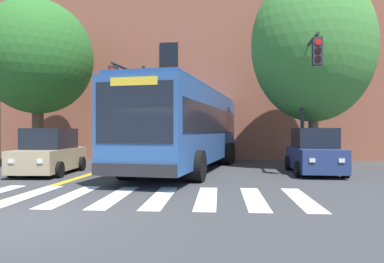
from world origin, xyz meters
The scene contains 13 objects.
ground_plane centered at (0.00, 0.00, 0.00)m, with size 120.00×120.00×0.00m, color #38383A.
crosswalk centered at (-0.83, 2.70, 0.00)m, with size 13.71×3.80×0.01m.
lane_line_yellow_inner centered at (-1.67, 16.70, 0.00)m, with size 0.12×36.00×0.01m, color gold.
lane_line_yellow_outer centered at (-1.51, 16.70, 0.00)m, with size 0.12×36.00×0.01m, color gold.
city_bus centered at (2.07, 9.74, 1.91)m, with size 4.24×12.71×3.51m.
car_tan_near_lane centered at (-3.25, 7.51, 0.83)m, with size 2.15×4.13×1.82m.
car_navy_far_lane centered at (7.27, 8.71, 0.84)m, with size 1.93×4.14×1.83m.
car_teal_behind_bus centered at (2.30, 18.84, 0.80)m, with size 2.12×3.76×1.74m.
traffic_light_near_corner centered at (7.03, 8.74, 3.77)m, with size 0.34×3.17×5.75m.
traffic_light_overhead centered at (-0.59, 9.98, 3.31)m, with size 0.67×3.84×4.96m.
street_tree_curbside_large centered at (7.78, 11.28, 5.69)m, with size 7.87×7.68×9.24m.
street_tree_curbside_small centered at (-5.72, 11.15, 5.42)m, with size 6.17×6.83×8.29m.
building_facade centered at (0.24, 19.13, 5.95)m, with size 36.66×7.63×11.90m.
Camera 1 is at (3.95, -6.72, 1.71)m, focal length 35.00 mm.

